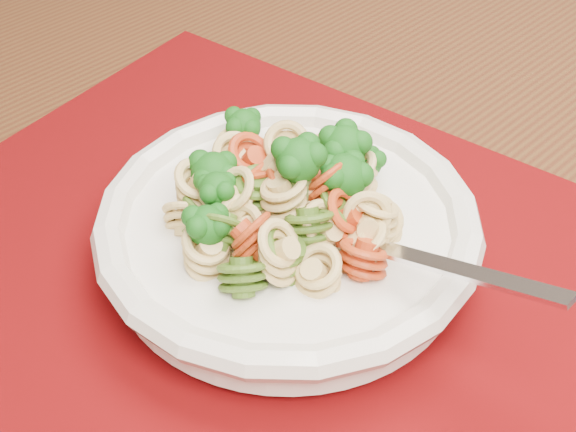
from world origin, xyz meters
The scene contains 5 objects.
dining_table centered at (-0.30, 0.31, 0.62)m, with size 1.63×1.29×0.71m.
placemat centered at (-0.36, 0.19, 0.71)m, with size 0.48×0.37×0.00m, color #5C0307.
pasta_bowl centered at (-0.35, 0.20, 0.74)m, with size 0.23×0.23×0.04m.
pasta_broccoli_heap centered at (-0.35, 0.20, 0.76)m, with size 0.20×0.20×0.06m, color #DBBA6C, non-canonical shape.
fork centered at (-0.31, 0.19, 0.76)m, with size 0.19×0.02×0.01m, color silver, non-canonical shape.
Camera 1 is at (-0.18, -0.12, 1.07)m, focal length 50.00 mm.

